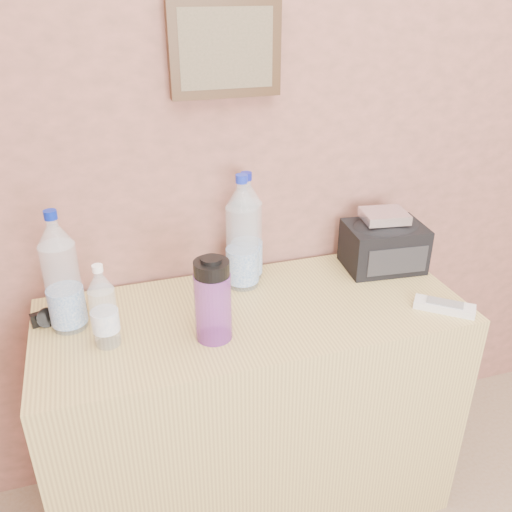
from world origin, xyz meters
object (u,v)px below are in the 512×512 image
Objects in this scene: pet_small at (104,310)px; pet_large_a at (62,278)px; pet_large_c at (242,238)px; toiletry_bag at (384,244)px; nalgene_bottle at (213,299)px; ac_remote at (444,307)px; foil_packet at (384,216)px; sunglasses at (59,313)px; dresser at (254,411)px; pet_large_b at (247,232)px.

pet_large_a is at bearing 129.74° from pet_small.
toiletry_bag is (0.46, -0.02, -0.07)m from pet_large_c.
ac_remote is at bearing -6.27° from nalgene_bottle.
pet_large_c is 2.60× the size of foil_packet.
pet_large_c is 2.12× the size of ac_remote.
sunglasses is (-0.53, -0.03, -0.13)m from pet_large_c.
nalgene_bottle is at bearing -11.50° from pet_small.
nalgene_bottle is 1.55× the size of sunglasses.
dresser is 0.71m from pet_large_a.
pet_small is (-0.44, -0.23, -0.05)m from pet_large_b.
sunglasses is 0.98m from toiletry_bag.
toiletry_bag is 1.80× the size of foil_packet.
pet_small is 0.21m from sunglasses.
foil_packet is at bearing 170.59° from toiletry_bag.
pet_large_b reaches higher than nalgene_bottle.
pet_large_c is 0.45m from pet_small.
pet_small is at bearing -155.72° from pet_large_c.
nalgene_bottle is (0.35, -0.16, -0.03)m from pet_large_a.
pet_large_b is at bearing -177.77° from ac_remote.
sunglasses is (-0.55, -0.08, -0.13)m from pet_large_b.
dresser is at bearing -164.83° from foil_packet.
dresser is 0.65m from sunglasses.
pet_large_a is 0.95m from foil_packet.
pet_large_a is 0.99× the size of pet_large_b.
pet_large_b is 1.40× the size of toiletry_bag.
pet_large_b is 0.49m from pet_small.
pet_large_a is 0.14m from sunglasses.
toiletry_bag is (0.47, 0.12, 0.45)m from dresser.
pet_large_b is 1.47× the size of nalgene_bottle.
pet_small is at bearing -169.31° from foil_packet.
sunglasses is at bearing -155.70° from ac_remote.
toiletry_bag is (0.86, 0.16, -0.02)m from pet_small.
pet_large_a reaches higher than toiletry_bag.
pet_large_b is at bearing 170.71° from foil_packet.
pet_large_b is at bearing 58.51° from nalgene_bottle.
pet_large_a is 0.54m from pet_large_b.
pet_large_a is at bearing -166.94° from pet_large_b.
pet_large_a is 1.03m from ac_remote.
dresser is 8.92× the size of foil_packet.
pet_large_b reaches higher than foil_packet.
pet_large_c reaches higher than foil_packet.
sunglasses is at bearing 167.34° from dresser.
sunglasses is at bearing -179.45° from foil_packet.
pet_small reaches higher than foil_packet.
toiletry_bag is at bearing 137.06° from ac_remote.
pet_large_b is 0.57m from sunglasses.
pet_large_c is 0.54m from sunglasses.
nalgene_bottle reaches higher than ac_remote.
ac_remote is (0.64, -0.07, -0.10)m from nalgene_bottle.
pet_large_b is (0.53, 0.12, 0.00)m from pet_large_a.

